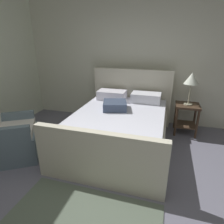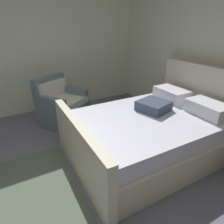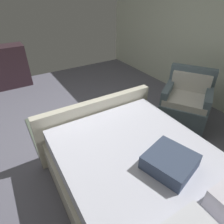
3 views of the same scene
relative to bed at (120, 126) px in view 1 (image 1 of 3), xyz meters
The scene contains 6 objects.
ground_plane 1.62m from the bed, 84.47° to the right, with size 5.17×5.53×0.02m, color slate.
wall_back 1.64m from the bed, 83.11° to the left, with size 5.29×0.12×2.79m, color silver.
bed is the anchor object (origin of this frame).
nightstand_right 1.39m from the bed, 34.08° to the left, with size 0.44×0.44×0.60m.
table_lamp_right 1.57m from the bed, 34.08° to the left, with size 0.27×0.27×0.61m.
armchair 1.80m from the bed, 150.53° to the right, with size 1.00×1.00×0.90m.
Camera 1 is at (0.54, -1.37, 1.75)m, focal length 30.26 mm.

